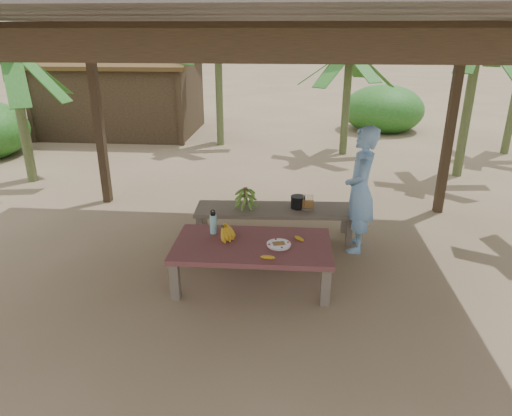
# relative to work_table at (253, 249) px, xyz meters

# --- Properties ---
(ground) EXTENTS (80.00, 80.00, 0.00)m
(ground) POSITION_rel_work_table_xyz_m (0.02, 0.22, -0.43)
(ground) COLOR brown
(ground) RESTS_ON ground
(pavilion) EXTENTS (6.60, 5.60, 2.95)m
(pavilion) POSITION_rel_work_table_xyz_m (0.01, 0.21, 2.34)
(pavilion) COLOR black
(pavilion) RESTS_ON ground
(work_table) EXTENTS (1.81, 1.02, 0.50)m
(work_table) POSITION_rel_work_table_xyz_m (0.00, 0.00, 0.00)
(work_table) COLOR brown
(work_table) RESTS_ON ground
(bench) EXTENTS (2.23, 0.71, 0.45)m
(bench) POSITION_rel_work_table_xyz_m (0.19, 1.26, -0.04)
(bench) COLOR brown
(bench) RESTS_ON ground
(ripe_banana_bunch) EXTENTS (0.29, 0.25, 0.17)m
(ripe_banana_bunch) POSITION_rel_work_table_xyz_m (-0.36, 0.11, 0.15)
(ripe_banana_bunch) COLOR yellow
(ripe_banana_bunch) RESTS_ON work_table
(plate) EXTENTS (0.27, 0.27, 0.04)m
(plate) POSITION_rel_work_table_xyz_m (0.30, -0.04, 0.08)
(plate) COLOR white
(plate) RESTS_ON work_table
(loose_banana_front) EXTENTS (0.17, 0.08, 0.04)m
(loose_banana_front) POSITION_rel_work_table_xyz_m (0.20, -0.37, 0.09)
(loose_banana_front) COLOR yellow
(loose_banana_front) RESTS_ON work_table
(loose_banana_side) EXTENTS (0.14, 0.11, 0.04)m
(loose_banana_side) POSITION_rel_work_table_xyz_m (0.53, 0.14, 0.09)
(loose_banana_side) COLOR yellow
(loose_banana_side) RESTS_ON work_table
(water_flask) EXTENTS (0.08, 0.08, 0.31)m
(water_flask) POSITION_rel_work_table_xyz_m (-0.49, 0.24, 0.19)
(water_flask) COLOR #41C5CA
(water_flask) RESTS_ON work_table
(green_banana_stalk) EXTENTS (0.29, 0.29, 0.32)m
(green_banana_stalk) POSITION_rel_work_table_xyz_m (-0.21, 1.24, 0.17)
(green_banana_stalk) COLOR #598C2D
(green_banana_stalk) RESTS_ON bench
(cooking_pot) EXTENTS (0.20, 0.20, 0.17)m
(cooking_pot) POSITION_rel_work_table_xyz_m (0.52, 1.30, 0.10)
(cooking_pot) COLOR black
(cooking_pot) RESTS_ON bench
(skewer_rack) EXTENTS (0.18, 0.09, 0.24)m
(skewer_rack) POSITION_rel_work_table_xyz_m (0.65, 1.23, 0.14)
(skewer_rack) COLOR #A57F47
(skewer_rack) RESTS_ON bench
(woman) EXTENTS (0.46, 0.65, 1.68)m
(woman) POSITION_rel_work_table_xyz_m (1.32, 1.01, 0.40)
(woman) COLOR #7CB0EB
(woman) RESTS_ON ground
(hut) EXTENTS (4.40, 3.43, 2.85)m
(hut) POSITION_rel_work_table_xyz_m (-4.48, 8.22, 0.67)
(hut) COLOR black
(hut) RESTS_ON ground
(banana_plant_ne) EXTENTS (1.80, 1.80, 3.03)m
(banana_plant_ne) POSITION_rel_work_table_xyz_m (3.78, 4.62, 2.11)
(banana_plant_ne) COLOR #596638
(banana_plant_ne) RESTS_ON ground
(banana_plant_n) EXTENTS (1.80, 1.80, 2.61)m
(banana_plant_n) POSITION_rel_work_table_xyz_m (1.60, 6.20, 1.70)
(banana_plant_n) COLOR #596638
(banana_plant_n) RESTS_ON ground
(banana_plant_nw) EXTENTS (1.80, 1.80, 3.06)m
(banana_plant_nw) POSITION_rel_work_table_xyz_m (-1.49, 6.90, 2.14)
(banana_plant_nw) COLOR #596638
(banana_plant_nw) RESTS_ON ground
(banana_plant_w) EXTENTS (1.80, 1.80, 2.68)m
(banana_plant_w) POSITION_rel_work_table_xyz_m (-4.71, 3.50, 1.76)
(banana_plant_w) COLOR #596638
(banana_plant_w) RESTS_ON ground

